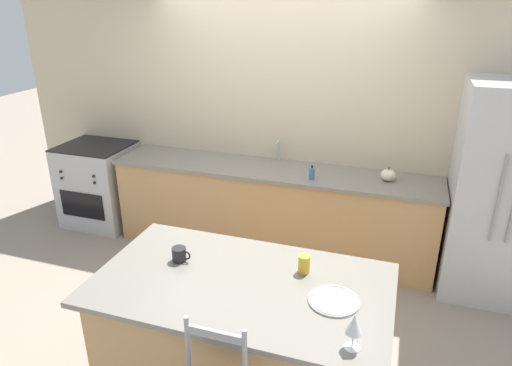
% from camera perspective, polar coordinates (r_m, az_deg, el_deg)
% --- Properties ---
extents(ground_plane, '(18.00, 18.00, 0.00)m').
position_cam_1_polar(ground_plane, '(4.56, 0.56, -10.22)').
color(ground_plane, gray).
extents(wall_back, '(6.00, 0.07, 2.70)m').
position_cam_1_polar(wall_back, '(4.64, 3.26, 8.53)').
color(wall_back, beige).
rests_on(wall_back, ground_plane).
extents(back_counter, '(3.22, 0.67, 0.89)m').
position_cam_1_polar(back_counter, '(4.65, 1.99, -3.21)').
color(back_counter, tan).
rests_on(back_counter, ground_plane).
extents(sink_faucet, '(0.02, 0.13, 0.22)m').
position_cam_1_polar(sink_faucet, '(4.61, 2.78, 4.34)').
color(sink_faucet, '#ADAFB5').
rests_on(sink_faucet, back_counter).
extents(kitchen_island, '(1.71, 0.97, 0.93)m').
position_cam_1_polar(kitchen_island, '(2.97, -1.77, -19.63)').
color(kitchen_island, tan).
rests_on(kitchen_island, ground_plane).
extents(refrigerator, '(0.72, 0.76, 1.85)m').
position_cam_1_polar(refrigerator, '(4.32, 27.89, -1.07)').
color(refrigerator, '#BCBCC1').
rests_on(refrigerator, ground_plane).
extents(oven_range, '(0.75, 0.68, 0.93)m').
position_cam_1_polar(oven_range, '(5.50, -18.94, -0.13)').
color(oven_range, '#B7B7BC').
rests_on(oven_range, ground_plane).
extents(dinner_plate, '(0.28, 0.28, 0.02)m').
position_cam_1_polar(dinner_plate, '(2.56, 9.70, -14.26)').
color(dinner_plate, beige).
rests_on(dinner_plate, kitchen_island).
extents(wine_glass, '(0.08, 0.08, 0.19)m').
position_cam_1_polar(wine_glass, '(2.22, 12.17, -16.93)').
color(wine_glass, white).
rests_on(wine_glass, kitchen_island).
extents(coffee_mug, '(0.12, 0.09, 0.09)m').
position_cam_1_polar(coffee_mug, '(2.88, -9.55, -8.78)').
color(coffee_mug, '#232326').
rests_on(coffee_mug, kitchen_island).
extents(tumbler_cup, '(0.07, 0.07, 0.11)m').
position_cam_1_polar(tumbler_cup, '(2.74, 6.02, -10.04)').
color(tumbler_cup, gold).
rests_on(tumbler_cup, kitchen_island).
extents(pumpkin_decoration, '(0.14, 0.14, 0.13)m').
position_cam_1_polar(pumpkin_decoration, '(4.31, 16.19, 0.97)').
color(pumpkin_decoration, beige).
rests_on(pumpkin_decoration, back_counter).
extents(soap_bottle, '(0.05, 0.05, 0.13)m').
position_cam_1_polar(soap_bottle, '(4.21, 6.99, 1.21)').
color(soap_bottle, teal).
rests_on(soap_bottle, back_counter).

